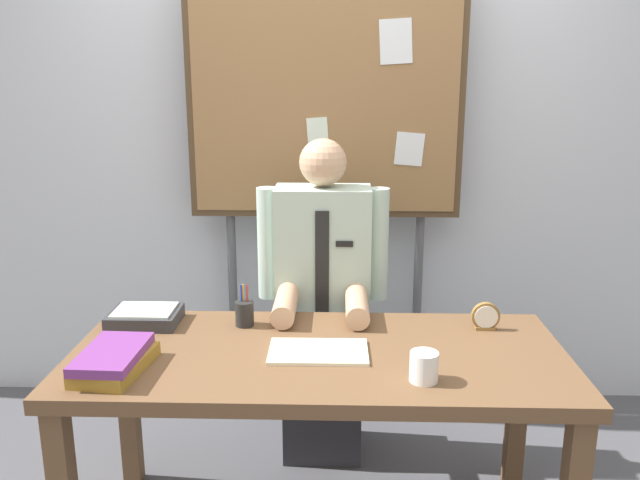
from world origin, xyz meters
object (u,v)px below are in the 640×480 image
Objects in this scene: desk at (319,375)px; bulletin_board at (325,99)px; open_notebook at (317,352)px; coffee_mug at (424,367)px; book_stack at (114,360)px; paper_tray at (145,316)px; person at (323,314)px; desk_clock at (486,317)px; pen_holder at (245,313)px.

bulletin_board is at bearing 89.97° from desk.
coffee_mug is at bearing -30.06° from open_notebook.
book_stack is 0.41m from paper_tray.
open_notebook is (-0.00, -0.98, -0.81)m from bulletin_board.
person is 0.99m from book_stack.
bulletin_board is at bearing 89.93° from person.
coffee_mug is at bearing -74.22° from bulletin_board.
open_notebook is 3.22× the size of desk_clock.
pen_holder reaches higher than desk.
desk is 0.72m from paper_tray.
paper_tray is at bearing 178.69° from pen_holder.
book_stack is at bearing -166.40° from open_notebook.
person is at bearing -90.07° from bulletin_board.
paper_tray reaches higher than open_notebook.
pen_holder is at bearing -1.31° from paper_tray.
pen_holder is (-0.29, -0.34, 0.13)m from person.
bulletin_board is 1.44m from coffee_mug.
coffee_mug is (-0.28, -0.43, 0.00)m from desk_clock.
person reaches higher than pen_holder.
desk_clock reaches higher than paper_tray.
person is 0.59m from open_notebook.
desk is 16.26× the size of desk_clock.
desk is at bearing -90.00° from person.
desk is at bearing -38.21° from pen_holder.
paper_tray is at bearing 160.70° from desk.
open_notebook is at bearing -20.90° from paper_tray.
desk is at bearing 15.18° from book_stack.
bulletin_board is at bearing 60.30° from book_stack.
desk_clock reaches higher than desk.
coffee_mug is (0.33, -1.18, -0.77)m from bulletin_board.
desk_clock is (0.62, -0.35, 0.13)m from person.
desk_clock is at bearing 56.49° from coffee_mug.
bulletin_board is 13.56× the size of pen_holder.
desk_clock is (0.61, -0.75, -0.77)m from bulletin_board.
coffee_mug is (0.34, -0.19, 0.04)m from open_notebook.
coffee_mug is at bearing -2.26° from book_stack.
pen_holder is at bearing -111.39° from bulletin_board.
bulletin_board is at bearing 129.43° from desk_clock.
book_stack is 0.66m from open_notebook.
bulletin_board is (0.00, 0.96, 0.91)m from desk.
person is 0.86m from coffee_mug.
book_stack is 3.36× the size of coffee_mug.
pen_holder reaches higher than coffee_mug.
pen_holder reaches higher than desk_clock.
bulletin_board is 20.73× the size of desk_clock.
person is 0.47m from pen_holder.
paper_tray is (-1.00, 0.45, -0.02)m from coffee_mug.
desk is at bearing 80.00° from open_notebook.
pen_holder is (-0.29, 0.23, 0.14)m from desk.
pen_holder is (-0.28, 0.25, 0.04)m from open_notebook.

